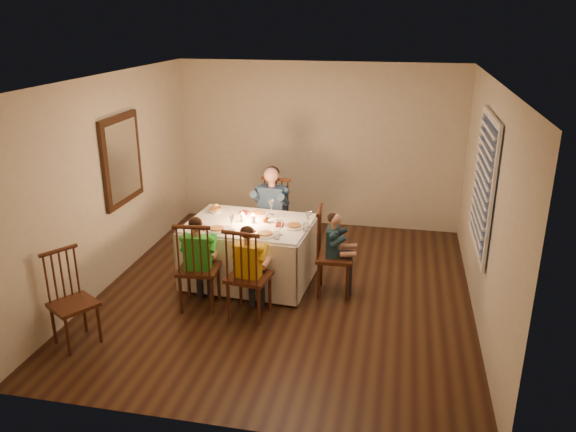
% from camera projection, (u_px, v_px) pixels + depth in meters
% --- Properties ---
extents(ground, '(5.00, 5.00, 0.00)m').
position_uv_depth(ground, '(286.00, 291.00, 7.02)').
color(ground, black).
rests_on(ground, ground).
extents(wall_left, '(0.02, 5.00, 2.60)m').
position_uv_depth(wall_left, '(110.00, 181.00, 7.01)').
color(wall_left, beige).
rests_on(wall_left, ground).
extents(wall_right, '(0.02, 5.00, 2.60)m').
position_uv_depth(wall_right, '(486.00, 205.00, 6.15)').
color(wall_right, beige).
rests_on(wall_right, ground).
extents(wall_back, '(4.50, 0.02, 2.60)m').
position_uv_depth(wall_back, '(318.00, 146.00, 8.88)').
color(wall_back, beige).
rests_on(wall_back, ground).
extents(ceiling, '(5.00, 5.00, 0.00)m').
position_uv_depth(ceiling, '(285.00, 79.00, 6.13)').
color(ceiling, white).
rests_on(ceiling, wall_back).
extents(dining_table, '(1.62, 1.22, 0.78)m').
position_uv_depth(dining_table, '(250.00, 240.00, 7.10)').
color(dining_table, silver).
rests_on(dining_table, ground).
extents(chair_adult, '(0.50, 0.48, 1.10)m').
position_uv_depth(chair_adult, '(272.00, 255.00, 8.08)').
color(chair_adult, '#33160E').
rests_on(chair_adult, ground).
extents(chair_near_left, '(0.50, 0.48, 1.10)m').
position_uv_depth(chair_near_left, '(201.00, 306.00, 6.66)').
color(chair_near_left, '#33160E').
rests_on(chair_near_left, ground).
extents(chair_near_right, '(0.50, 0.49, 1.10)m').
position_uv_depth(chair_near_right, '(250.00, 315.00, 6.46)').
color(chair_near_right, '#33160E').
rests_on(chair_near_right, ground).
extents(chair_end, '(0.46, 0.48, 1.10)m').
position_uv_depth(chair_end, '(333.00, 292.00, 6.99)').
color(chair_end, '#33160E').
rests_on(chair_end, ground).
extents(chair_extra, '(0.56, 0.57, 1.02)m').
position_uv_depth(chair_extra, '(79.00, 342.00, 5.92)').
color(chair_extra, '#33160E').
rests_on(chair_extra, ground).
extents(adult, '(0.53, 0.50, 1.30)m').
position_uv_depth(adult, '(272.00, 255.00, 8.08)').
color(adult, navy).
rests_on(adult, ground).
extents(child_green, '(0.43, 0.40, 1.14)m').
position_uv_depth(child_green, '(201.00, 306.00, 6.66)').
color(child_green, green).
rests_on(child_green, ground).
extents(child_yellow, '(0.42, 0.39, 1.11)m').
position_uv_depth(child_yellow, '(250.00, 315.00, 6.46)').
color(child_yellow, gold).
rests_on(child_yellow, ground).
extents(child_teal, '(0.33, 0.36, 1.05)m').
position_uv_depth(child_teal, '(333.00, 292.00, 6.99)').
color(child_teal, '#18323E').
rests_on(child_teal, ground).
extents(setting_adult, '(0.28, 0.28, 0.02)m').
position_uv_depth(setting_adult, '(258.00, 214.00, 7.28)').
color(setting_adult, white).
rests_on(setting_adult, dining_table).
extents(setting_green, '(0.28, 0.28, 0.02)m').
position_uv_depth(setting_green, '(217.00, 230.00, 6.76)').
color(setting_green, white).
rests_on(setting_green, dining_table).
extents(setting_yellow, '(0.28, 0.28, 0.02)m').
position_uv_depth(setting_yellow, '(265.00, 234.00, 6.61)').
color(setting_yellow, white).
rests_on(setting_yellow, dining_table).
extents(setting_teal, '(0.28, 0.28, 0.02)m').
position_uv_depth(setting_teal, '(294.00, 226.00, 6.86)').
color(setting_teal, white).
rests_on(setting_teal, dining_table).
extents(candle_left, '(0.06, 0.06, 0.10)m').
position_uv_depth(candle_left, '(243.00, 218.00, 7.02)').
color(candle_left, white).
rests_on(candle_left, dining_table).
extents(candle_right, '(0.06, 0.06, 0.10)m').
position_uv_depth(candle_right, '(253.00, 219.00, 6.99)').
color(candle_right, white).
rests_on(candle_right, dining_table).
extents(squash, '(0.09, 0.09, 0.09)m').
position_uv_depth(squash, '(216.00, 207.00, 7.44)').
color(squash, yellow).
rests_on(squash, dining_table).
extents(orange_fruit, '(0.08, 0.08, 0.08)m').
position_uv_depth(orange_fruit, '(265.00, 219.00, 7.01)').
color(orange_fruit, orange).
rests_on(orange_fruit, dining_table).
extents(serving_bowl, '(0.25, 0.25, 0.05)m').
position_uv_depth(serving_bowl, '(216.00, 211.00, 7.37)').
color(serving_bowl, white).
rests_on(serving_bowl, dining_table).
extents(wall_mirror, '(0.06, 0.95, 1.15)m').
position_uv_depth(wall_mirror, '(122.00, 160.00, 7.21)').
color(wall_mirror, black).
rests_on(wall_mirror, wall_left).
extents(window_blinds, '(0.07, 1.34, 1.54)m').
position_uv_depth(window_blinds, '(483.00, 184.00, 6.18)').
color(window_blinds, black).
rests_on(window_blinds, wall_right).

